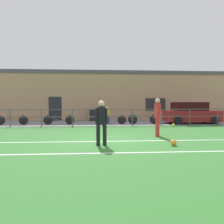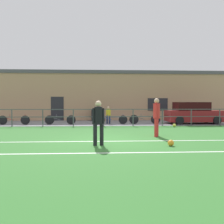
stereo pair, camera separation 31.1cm
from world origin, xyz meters
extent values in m
cube|color=#33702D|center=(0.00, 0.00, -0.02)|extent=(60.00, 44.00, 0.04)
cube|color=white|center=(0.00, -0.15, 0.00)|extent=(36.00, 0.11, 0.00)
cube|color=white|center=(0.00, -2.35, 0.00)|extent=(36.00, 0.11, 0.00)
cube|color=slate|center=(0.00, 8.50, 0.01)|extent=(48.00, 5.00, 0.02)
cylinder|color=#474C51|center=(-6.00, 6.00, 0.57)|extent=(0.07, 0.07, 1.15)
cylinder|color=#474C51|center=(-4.00, 6.00, 0.57)|extent=(0.07, 0.07, 1.15)
cylinder|color=#474C51|center=(-2.00, 6.00, 0.57)|extent=(0.07, 0.07, 1.15)
cylinder|color=#474C51|center=(0.00, 6.00, 0.57)|extent=(0.07, 0.07, 1.15)
cylinder|color=#474C51|center=(2.00, 6.00, 0.57)|extent=(0.07, 0.07, 1.15)
cylinder|color=#474C51|center=(4.00, 6.00, 0.57)|extent=(0.07, 0.07, 1.15)
cylinder|color=#474C51|center=(6.00, 6.00, 0.57)|extent=(0.07, 0.07, 1.15)
cylinder|color=#474C51|center=(8.00, 6.00, 0.57)|extent=(0.07, 0.07, 1.15)
cube|color=#474C51|center=(0.00, 6.00, 1.13)|extent=(36.00, 0.04, 0.04)
cube|color=#474C51|center=(0.00, 6.00, 0.63)|extent=(36.00, 0.04, 0.04)
cube|color=tan|center=(0.00, 12.20, 2.07)|extent=(28.00, 2.40, 4.15)
cube|color=#232328|center=(-3.95, 10.98, 1.05)|extent=(1.10, 0.04, 2.10)
cube|color=#232328|center=(4.94, 10.98, 1.43)|extent=(1.80, 0.04, 1.10)
cube|color=#4C4C51|center=(0.00, 12.20, 4.30)|extent=(28.00, 2.56, 0.30)
cylinder|color=black|center=(-0.42, -1.07, 0.39)|extent=(0.14, 0.14, 0.78)
cylinder|color=black|center=(-0.18, -1.02, 0.39)|extent=(0.14, 0.14, 0.78)
cylinder|color=black|center=(-0.30, -1.04, 1.10)|extent=(0.29, 0.29, 0.64)
sphere|color=beige|center=(-0.30, -1.04, 1.53)|extent=(0.22, 0.22, 0.22)
cylinder|color=black|center=(-0.47, -1.08, 1.08)|extent=(0.10, 0.10, 0.57)
cylinder|color=black|center=(-0.13, -1.01, 1.08)|extent=(0.10, 0.10, 0.57)
cylinder|color=red|center=(2.43, 1.21, 0.42)|extent=(0.15, 0.15, 0.84)
cylinder|color=red|center=(2.33, 0.97, 0.42)|extent=(0.15, 0.15, 0.84)
cylinder|color=red|center=(2.38, 1.09, 1.19)|extent=(0.31, 0.31, 0.69)
sphere|color=tan|center=(2.38, 1.09, 1.65)|extent=(0.24, 0.24, 0.24)
cylinder|color=red|center=(2.45, 1.26, 1.17)|extent=(0.11, 0.11, 0.62)
cylinder|color=red|center=(2.31, 0.92, 1.17)|extent=(0.11, 0.11, 0.62)
sphere|color=#E5E04C|center=(4.60, 5.28, 0.11)|extent=(0.21, 0.21, 0.21)
sphere|color=orange|center=(2.31, -1.31, 0.11)|extent=(0.22, 0.22, 0.22)
cylinder|color=#232D4C|center=(0.48, 7.57, 0.32)|extent=(0.11, 0.11, 0.60)
cylinder|color=#232D4C|center=(0.30, 7.62, 0.32)|extent=(0.11, 0.11, 0.60)
cylinder|color=gold|center=(0.39, 7.59, 0.87)|extent=(0.22, 0.22, 0.50)
sphere|color=tan|center=(0.39, 7.59, 1.20)|extent=(0.17, 0.17, 0.17)
cylinder|color=gold|center=(0.52, 7.56, 0.86)|extent=(0.08, 0.08, 0.45)
cylinder|color=gold|center=(0.26, 7.63, 0.86)|extent=(0.08, 0.08, 0.45)
cube|color=maroon|center=(6.75, 7.41, 0.59)|extent=(4.01, 1.71, 0.81)
cube|color=black|center=(6.55, 7.41, 1.31)|extent=(2.40, 1.44, 0.62)
cylinder|color=black|center=(5.39, 6.58, 0.32)|extent=(0.60, 0.18, 0.60)
cylinder|color=black|center=(8.12, 6.58, 0.32)|extent=(0.60, 0.18, 0.60)
cylinder|color=black|center=(5.39, 8.23, 0.32)|extent=(0.60, 0.18, 0.60)
cylinder|color=black|center=(8.12, 8.23, 0.32)|extent=(0.60, 0.18, 0.60)
cylinder|color=black|center=(2.24, 7.20, 0.36)|extent=(0.68, 0.04, 0.68)
cylinder|color=black|center=(3.83, 7.20, 0.36)|extent=(0.68, 0.04, 0.68)
cube|color=#4C5156|center=(3.03, 7.20, 0.58)|extent=(1.24, 0.04, 0.04)
cube|color=#4C5156|center=(2.64, 7.20, 0.47)|extent=(0.77, 0.03, 0.24)
cylinder|color=#4C5156|center=(2.76, 7.20, 0.68)|extent=(0.03, 0.03, 0.20)
cylinder|color=#4C5156|center=(3.83, 7.20, 0.65)|extent=(0.03, 0.03, 0.28)
cylinder|color=black|center=(-0.19, 7.20, 0.34)|extent=(0.63, 0.04, 0.63)
cylinder|color=black|center=(1.44, 7.20, 0.34)|extent=(0.63, 0.04, 0.63)
cube|color=#234C99|center=(0.62, 7.20, 0.54)|extent=(1.28, 0.04, 0.04)
cube|color=#234C99|center=(0.21, 7.20, 0.44)|extent=(0.80, 0.03, 0.23)
cylinder|color=#234C99|center=(0.34, 7.20, 0.64)|extent=(0.03, 0.03, 0.20)
cylinder|color=#234C99|center=(1.44, 7.20, 0.61)|extent=(0.03, 0.03, 0.28)
cylinder|color=black|center=(-7.09, 7.20, 0.34)|extent=(0.65, 0.04, 0.65)
cylinder|color=black|center=(-5.52, 7.20, 0.34)|extent=(0.65, 0.04, 0.65)
cube|color=maroon|center=(-6.30, 7.20, 0.55)|extent=(1.23, 0.04, 0.04)
cube|color=maroon|center=(-6.70, 7.20, 0.45)|extent=(0.77, 0.03, 0.23)
cylinder|color=maroon|center=(-6.58, 7.20, 0.65)|extent=(0.03, 0.03, 0.20)
cylinder|color=maroon|center=(-5.52, 7.20, 0.62)|extent=(0.03, 0.03, 0.28)
cylinder|color=black|center=(-3.82, 7.20, 0.35)|extent=(0.65, 0.04, 0.65)
cylinder|color=black|center=(-2.29, 7.20, 0.35)|extent=(0.65, 0.04, 0.65)
cube|color=#4C5156|center=(-3.05, 7.20, 0.56)|extent=(1.19, 0.04, 0.04)
cube|color=#4C5156|center=(-3.44, 7.20, 0.45)|extent=(0.75, 0.03, 0.24)
cylinder|color=#4C5156|center=(-3.32, 7.20, 0.66)|extent=(0.03, 0.03, 0.20)
cylinder|color=#4C5156|center=(-2.29, 7.20, 0.63)|extent=(0.03, 0.03, 0.28)
cube|color=black|center=(-0.65, 10.43, 0.49)|extent=(0.59, 0.50, 0.93)
cube|color=black|center=(-0.65, 10.43, 0.99)|extent=(0.63, 0.53, 0.08)
camera|label=1|loc=(-0.56, -9.48, 1.55)|focal=37.24mm
camera|label=2|loc=(-0.25, -9.50, 1.55)|focal=37.24mm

